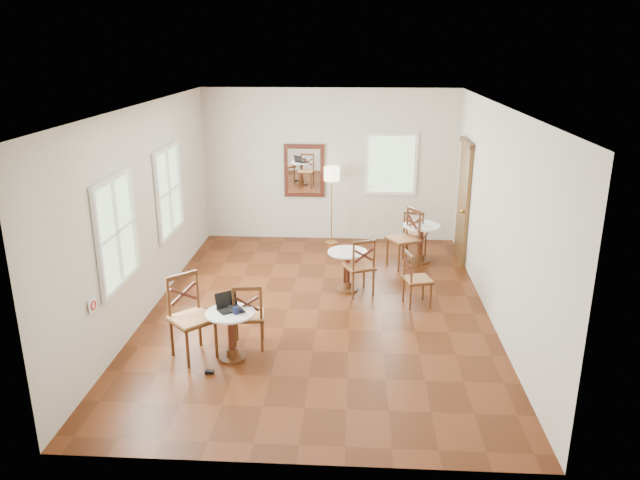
{
  "coord_description": "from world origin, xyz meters",
  "views": [
    {
      "loc": [
        0.51,
        -8.25,
        3.8
      ],
      "look_at": [
        0.0,
        0.3,
        1.0
      ],
      "focal_mm": 33.85,
      "sensor_mm": 36.0,
      "label": 1
    }
  ],
  "objects_px": {
    "laptop": "(228,305)",
    "water_glass": "(230,309)",
    "cafe_table_near": "(231,330)",
    "chair_mid_b": "(416,279)",
    "chair_back_a": "(415,234)",
    "power_adapter": "(210,372)",
    "navy_mug": "(236,310)",
    "chair_back_b": "(404,238)",
    "cafe_table_back": "(421,239)",
    "floor_lamp": "(332,179)",
    "cafe_table_mid": "(347,266)",
    "chair_near_b": "(191,317)",
    "chair_mid_a": "(360,266)",
    "chair_near_a": "(248,315)",
    "mouse": "(242,312)"
  },
  "relations": [
    {
      "from": "chair_near_b",
      "to": "chair_near_a",
      "type": "bearing_deg",
      "value": -22.29
    },
    {
      "from": "cafe_table_mid",
      "to": "chair_mid_a",
      "type": "height_order",
      "value": "chair_mid_a"
    },
    {
      "from": "cafe_table_near",
      "to": "chair_near_b",
      "type": "xyz_separation_m",
      "value": [
        -0.51,
        0.05,
        0.13
      ]
    },
    {
      "from": "chair_back_b",
      "to": "laptop",
      "type": "bearing_deg",
      "value": -63.98
    },
    {
      "from": "cafe_table_back",
      "to": "chair_near_a",
      "type": "xyz_separation_m",
      "value": [
        -2.55,
        -3.4,
        0.02
      ]
    },
    {
      "from": "cafe_table_near",
      "to": "cafe_table_mid",
      "type": "bearing_deg",
      "value": 58.58
    },
    {
      "from": "cafe_table_back",
      "to": "chair_back_b",
      "type": "height_order",
      "value": "chair_back_b"
    },
    {
      "from": "power_adapter",
      "to": "chair_near_b",
      "type": "bearing_deg",
      "value": 124.99
    },
    {
      "from": "chair_near_b",
      "to": "water_glass",
      "type": "relative_size",
      "value": 11.55
    },
    {
      "from": "chair_near_b",
      "to": "laptop",
      "type": "distance_m",
      "value": 0.5
    },
    {
      "from": "chair_back_a",
      "to": "navy_mug",
      "type": "height_order",
      "value": "chair_back_a"
    },
    {
      "from": "cafe_table_back",
      "to": "chair_back_a",
      "type": "xyz_separation_m",
      "value": [
        -0.09,
        0.26,
        0.02
      ]
    },
    {
      "from": "chair_back_b",
      "to": "navy_mug",
      "type": "relative_size",
      "value": 9.03
    },
    {
      "from": "chair_near_b",
      "to": "chair_mid_a",
      "type": "relative_size",
      "value": 1.15
    },
    {
      "from": "cafe_table_mid",
      "to": "mouse",
      "type": "height_order",
      "value": "mouse"
    },
    {
      "from": "chair_mid_a",
      "to": "chair_back_a",
      "type": "distance_m",
      "value": 2.07
    },
    {
      "from": "cafe_table_mid",
      "to": "mouse",
      "type": "relative_size",
      "value": 7.56
    },
    {
      "from": "chair_near_b",
      "to": "floor_lamp",
      "type": "relative_size",
      "value": 0.69
    },
    {
      "from": "cafe_table_mid",
      "to": "cafe_table_near",
      "type": "bearing_deg",
      "value": -121.42
    },
    {
      "from": "cafe_table_mid",
      "to": "chair_near_b",
      "type": "height_order",
      "value": "chair_near_b"
    },
    {
      "from": "chair_mid_a",
      "to": "chair_mid_b",
      "type": "height_order",
      "value": "chair_mid_a"
    },
    {
      "from": "laptop",
      "to": "chair_mid_a",
      "type": "bearing_deg",
      "value": 15.97
    },
    {
      "from": "cafe_table_back",
      "to": "chair_mid_a",
      "type": "height_order",
      "value": "chair_mid_a"
    },
    {
      "from": "cafe_table_back",
      "to": "chair_back_b",
      "type": "relative_size",
      "value": 0.67
    },
    {
      "from": "cafe_table_back",
      "to": "floor_lamp",
      "type": "xyz_separation_m",
      "value": [
        -1.66,
        0.96,
        0.87
      ]
    },
    {
      "from": "chair_back_a",
      "to": "laptop",
      "type": "xyz_separation_m",
      "value": [
        -2.67,
        -3.89,
        0.24
      ]
    },
    {
      "from": "chair_back_b",
      "to": "power_adapter",
      "type": "xyz_separation_m",
      "value": [
        -2.61,
        -3.86,
        -0.5
      ]
    },
    {
      "from": "chair_back_a",
      "to": "power_adapter",
      "type": "xyz_separation_m",
      "value": [
        -2.83,
        -4.36,
        -0.43
      ]
    },
    {
      "from": "cafe_table_back",
      "to": "floor_lamp",
      "type": "bearing_deg",
      "value": 149.83
    },
    {
      "from": "chair_mid_a",
      "to": "navy_mug",
      "type": "relative_size",
      "value": 8.03
    },
    {
      "from": "water_glass",
      "to": "floor_lamp",
      "type": "bearing_deg",
      "value": 77.34
    },
    {
      "from": "water_glass",
      "to": "chair_mid_a",
      "type": "bearing_deg",
      "value": 53.95
    },
    {
      "from": "cafe_table_back",
      "to": "chair_near_b",
      "type": "bearing_deg",
      "value": -131.3
    },
    {
      "from": "chair_back_a",
      "to": "chair_mid_b",
      "type": "bearing_deg",
      "value": 103.76
    },
    {
      "from": "cafe_table_mid",
      "to": "chair_back_b",
      "type": "relative_size",
      "value": 0.64
    },
    {
      "from": "cafe_table_mid",
      "to": "chair_mid_a",
      "type": "xyz_separation_m",
      "value": [
        0.19,
        -0.13,
        0.05
      ]
    },
    {
      "from": "chair_back_a",
      "to": "power_adapter",
      "type": "bearing_deg",
      "value": 75.26
    },
    {
      "from": "chair_mid_b",
      "to": "chair_back_a",
      "type": "xyz_separation_m",
      "value": [
        0.17,
        2.18,
        0.03
      ]
    },
    {
      "from": "chair_near_b",
      "to": "chair_back_b",
      "type": "distance_m",
      "value": 4.49
    },
    {
      "from": "cafe_table_mid",
      "to": "chair_back_a",
      "type": "xyz_separation_m",
      "value": [
        1.22,
        1.67,
        0.04
      ]
    },
    {
      "from": "chair_mid_b",
      "to": "chair_near_b",
      "type": "bearing_deg",
      "value": 105.63
    },
    {
      "from": "cafe_table_near",
      "to": "power_adapter",
      "type": "bearing_deg",
      "value": -118.07
    },
    {
      "from": "cafe_table_mid",
      "to": "chair_near_a",
      "type": "xyz_separation_m",
      "value": [
        -1.25,
        -1.99,
        0.04
      ]
    },
    {
      "from": "laptop",
      "to": "water_glass",
      "type": "relative_size",
      "value": 3.98
    },
    {
      "from": "chair_mid_b",
      "to": "chair_back_b",
      "type": "relative_size",
      "value": 0.81
    },
    {
      "from": "chair_near_b",
      "to": "chair_back_b",
      "type": "bearing_deg",
      "value": 5.39
    },
    {
      "from": "chair_back_a",
      "to": "cafe_table_back",
      "type": "bearing_deg",
      "value": 126.81
    },
    {
      "from": "mouse",
      "to": "floor_lamp",
      "type": "bearing_deg",
      "value": 99.2
    },
    {
      "from": "cafe_table_near",
      "to": "chair_mid_b",
      "type": "xyz_separation_m",
      "value": [
        2.46,
        1.8,
        0.02
      ]
    },
    {
      "from": "laptop",
      "to": "navy_mug",
      "type": "relative_size",
      "value": 3.18
    }
  ]
}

